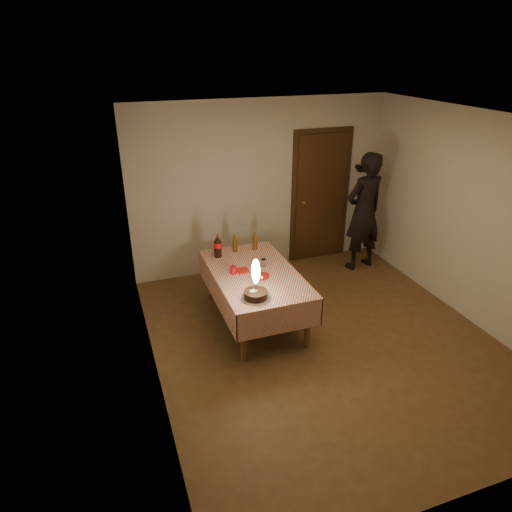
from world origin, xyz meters
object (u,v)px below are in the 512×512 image
Objects in this scene: cola_bottle at (218,246)px; birthday_cake at (256,288)px; photographer at (364,212)px; dining_table at (255,279)px; amber_bottle_left at (235,243)px; red_plate at (261,276)px; red_cup at (233,270)px; clear_cup at (263,263)px; amber_bottle_right at (255,241)px.

birthday_cake is at bearing -84.66° from cola_bottle.
cola_bottle is 2.45m from photographer.
cola_bottle is at bearing 117.41° from dining_table.
red_plate is at bearing -84.35° from amber_bottle_left.
amber_bottle_left is at bearing 83.23° from birthday_cake.
red_cup is at bearing -159.56° from photographer.
dining_table is at bearing 71.78° from birthday_cake.
dining_table is 3.58× the size of birthday_cake.
dining_table is at bearing -12.56° from red_cup.
photographer is (2.42, 0.35, 0.07)m from cola_bottle.
clear_cup is 0.35× the size of amber_bottle_right.
red_plate is 0.86× the size of amber_bottle_right.
red_cup is 0.39× the size of amber_bottle_left.
red_cup is 1.11× the size of clear_cup.
birthday_cake reaches higher than red_cup.
clear_cup is at bearing -68.72° from amber_bottle_left.
amber_bottle_left is at bearing 71.08° from red_cup.
birthday_cake is at bearing -96.77° from amber_bottle_left.
cola_bottle is 0.55m from amber_bottle_right.
red_cup is (-0.06, 0.65, -0.07)m from birthday_cake.
amber_bottle_left is (-0.05, 0.68, 0.21)m from dining_table.
photographer is at bearing 33.66° from birthday_cake.
cola_bottle reaches higher than red_plate.
birthday_cake is (-0.20, -0.60, 0.22)m from dining_table.
dining_table is 7.82× the size of red_plate.
clear_cup is 0.59m from amber_bottle_left.
photographer is at bearing 22.46° from clear_cup.
photographer reaches higher than red_plate.
red_cup is 0.78m from amber_bottle_right.
red_cup is 0.66m from amber_bottle_left.
red_cup is at bearing -108.92° from amber_bottle_left.
cola_bottle is at bearing 115.41° from red_plate.
red_cup is at bearing 95.33° from birthday_cake.
cola_bottle reaches higher than dining_table.
cola_bottle is 0.17× the size of photographer.
dining_table is at bearing -140.65° from clear_cup.
dining_table is 17.20× the size of red_cup.
amber_bottle_right is at bearing -4.70° from amber_bottle_left.
red_cup is at bearing 167.44° from dining_table.
birthday_cake is 1.51× the size of cola_bottle.
photographer is at bearing 27.18° from red_plate.
birthday_cake is at bearing -116.30° from clear_cup.
cola_bottle reaches higher than red_cup.
red_cup is 0.43m from clear_cup.
amber_bottle_right reaches higher than dining_table.
red_cup is 0.39× the size of amber_bottle_right.
photographer is at bearing 6.95° from amber_bottle_left.
red_plate is at bearing -116.60° from clear_cup.
amber_bottle_right is at bearing 50.55° from red_cup.
clear_cup reaches higher than red_plate.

